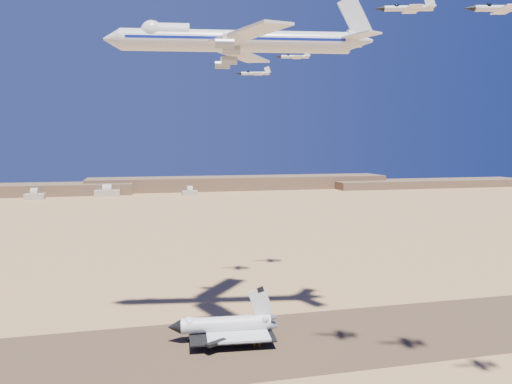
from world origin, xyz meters
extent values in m
plane|color=tan|center=(0.00, 0.00, 0.00)|extent=(1200.00, 1200.00, 0.00)
cube|color=brown|center=(0.00, 0.00, 0.03)|extent=(600.00, 50.00, 0.06)
cube|color=brown|center=(120.00, 540.00, 9.00)|extent=(420.00, 60.00, 18.00)
cube|color=brown|center=(400.00, 510.00, 5.50)|extent=(300.00, 60.00, 11.00)
cube|color=#ADA799|center=(-140.00, 470.00, 3.25)|extent=(22.00, 14.00, 6.50)
cube|color=#ADA799|center=(-60.00, 485.00, 3.75)|extent=(30.00, 15.00, 7.50)
cube|color=#ADA799|center=(40.00, 475.00, 2.75)|extent=(19.00, 12.50, 5.50)
cylinder|color=silver|center=(0.50, 6.03, 5.38)|extent=(29.03, 7.57, 5.02)
cone|color=black|center=(-15.75, 7.49, 5.38)|extent=(4.45, 5.11, 4.77)
sphere|color=silver|center=(-11.11, 7.07, 6.10)|extent=(4.66, 4.66, 4.66)
cube|color=silver|center=(4.08, 5.71, 3.32)|extent=(21.57, 23.20, 0.81)
cube|color=black|center=(2.29, 5.87, 2.91)|extent=(28.72, 23.84, 0.45)
cube|color=silver|center=(12.11, 4.99, 12.37)|extent=(8.34, 1.37, 10.33)
cylinder|color=gray|center=(-11.11, 7.07, 1.43)|extent=(0.32, 0.32, 2.87)
cylinder|color=black|center=(-11.11, 7.07, 0.49)|extent=(1.02, 0.49, 0.99)
cylinder|color=gray|center=(5.46, 1.08, 1.43)|extent=(0.32, 0.32, 2.87)
cylinder|color=black|center=(5.46, 1.08, 0.49)|extent=(1.02, 0.49, 0.99)
cylinder|color=gray|center=(6.26, 10.01, 1.43)|extent=(0.32, 0.32, 2.87)
cylinder|color=black|center=(6.26, 10.01, 0.49)|extent=(1.02, 0.49, 0.99)
cylinder|color=silver|center=(5.97, 12.02, 97.06)|extent=(73.78, 18.31, 6.93)
cone|color=silver|center=(-33.06, 18.18, 97.06)|extent=(6.42, 7.68, 6.93)
sphere|color=silver|center=(-20.76, 16.24, 99.55)|extent=(7.14, 7.14, 7.14)
cube|color=silver|center=(5.41, -5.42, 95.76)|extent=(19.80, 33.87, 0.76)
cube|color=silver|center=(10.80, 28.79, 95.76)|extent=(27.31, 31.80, 0.76)
cube|color=silver|center=(43.36, -1.00, 98.14)|extent=(9.83, 13.25, 0.54)
cube|color=silver|center=(45.55, 12.90, 98.14)|extent=(12.11, 13.00, 0.54)
cube|color=silver|center=(44.45, 5.95, 105.18)|extent=(12.31, 2.67, 15.47)
cylinder|color=gray|center=(2.31, 2.74, 92.52)|extent=(5.78, 3.62, 2.81)
cylinder|color=gray|center=(-1.35, -6.55, 92.52)|extent=(5.78, 3.62, 2.81)
cylinder|color=gray|center=(5.34, 21.98, 92.52)|extent=(5.78, 3.62, 2.81)
cylinder|color=gray|center=(4.72, 31.94, 92.52)|extent=(5.78, 3.62, 2.81)
imported|color=#C2640B|center=(10.21, -2.62, 0.96)|extent=(0.44, 0.66, 1.79)
imported|color=#C2640B|center=(9.93, -1.87, 1.01)|extent=(0.64, 0.99, 1.91)
imported|color=#C2640B|center=(8.29, -2.45, 0.99)|extent=(1.23, 0.99, 1.87)
cylinder|color=silver|center=(39.70, -35.18, 97.45)|extent=(11.80, 4.73, 1.39)
cone|color=black|center=(32.85, -33.14, 97.45)|extent=(2.84, 1.97, 1.29)
sphere|color=black|center=(36.84, -34.33, 97.94)|extent=(1.39, 1.39, 1.39)
cube|color=silver|center=(40.65, -35.46, 97.25)|extent=(5.59, 8.59, 0.25)
cube|color=silver|center=(44.45, -36.59, 97.45)|extent=(3.51, 5.37, 0.20)
cube|color=silver|center=(44.64, -36.65, 98.83)|extent=(2.95, 1.09, 3.36)
cylinder|color=silver|center=(57.63, -46.11, 95.76)|extent=(12.69, 4.38, 1.48)
cone|color=black|center=(50.22, -44.34, 95.76)|extent=(2.99, 1.98, 1.38)
sphere|color=black|center=(54.55, -45.37, 96.29)|extent=(1.48, 1.48, 1.48)
cube|color=silver|center=(58.66, -46.35, 95.54)|extent=(5.56, 9.09, 0.26)
cylinder|color=silver|center=(24.67, 63.50, 94.39)|extent=(11.96, 4.82, 1.41)
cone|color=black|center=(17.74, 65.59, 94.39)|extent=(2.88, 2.00, 1.31)
sphere|color=black|center=(21.78, 64.37, 94.89)|extent=(1.41, 1.41, 1.41)
cube|color=silver|center=(25.64, 63.21, 94.19)|extent=(5.69, 8.72, 0.25)
cube|color=silver|center=(29.49, 62.06, 94.39)|extent=(3.57, 5.45, 0.20)
cube|color=silver|center=(29.68, 62.00, 95.79)|extent=(2.99, 1.12, 3.40)
cylinder|color=silver|center=(45.35, 71.81, 103.67)|extent=(12.67, 4.20, 1.48)
cone|color=black|center=(37.94, 73.46, 103.67)|extent=(2.97, 1.94, 1.37)
sphere|color=black|center=(42.26, 72.50, 104.20)|extent=(1.48, 1.48, 1.48)
cube|color=silver|center=(46.38, 71.58, 103.46)|extent=(5.44, 9.04, 0.26)
cube|color=silver|center=(50.50, 70.66, 103.67)|extent=(3.41, 5.65, 0.21)
cube|color=silver|center=(50.70, 70.61, 105.15)|extent=(3.17, 0.95, 3.57)
camera|label=1|loc=(-27.25, -149.63, 64.01)|focal=35.00mm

